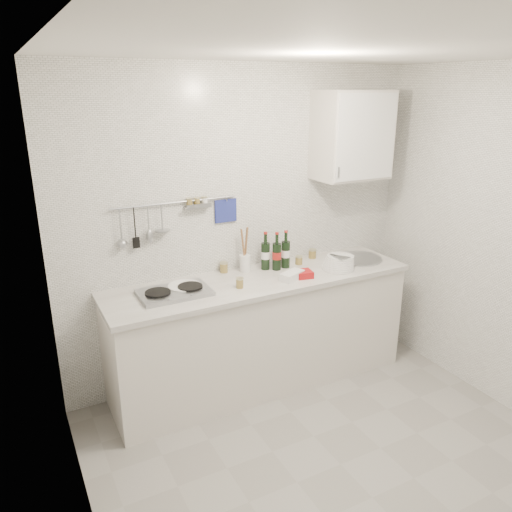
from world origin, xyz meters
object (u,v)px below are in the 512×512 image
Objects in this scene: wine_bottles at (276,250)px; utensil_crock at (245,261)px; wall_cabinet at (352,135)px; plate_stack_hob at (184,288)px; plate_stack_sink at (339,262)px.

utensil_crock reaches higher than wine_bottles.
wine_bottles is 0.26m from utensil_crock.
utensil_crock is (-0.94, 0.07, -0.94)m from wall_cabinet.
wine_bottles is 0.84× the size of utensil_crock.
plate_stack_hob is 0.83× the size of wine_bottles.
plate_stack_hob is at bearing -174.08° from wine_bottles.
wine_bottles is at bearing -15.09° from utensil_crock.
wine_bottles reaches higher than plate_stack_sink.
wine_bottles is at bearing 5.92° from plate_stack_hob.
utensil_crock is (-0.71, 0.30, 0.04)m from plate_stack_sink.
utensil_crock is (0.57, 0.15, 0.07)m from plate_stack_hob.
utensil_crock is at bearing 14.83° from plate_stack_hob.
utensil_crock is at bearing 157.25° from plate_stack_sink.
plate_stack_sink is at bearing -136.56° from wall_cabinet.
utensil_crock is (-0.25, 0.07, -0.07)m from wine_bottles.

